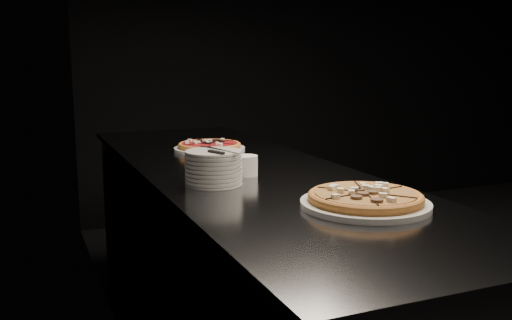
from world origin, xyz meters
name	(u,v)px	position (x,y,z in m)	size (l,w,h in m)	color
wall_left	(138,35)	(-2.50, 0.00, 1.40)	(0.02, 5.00, 2.80)	black
wall_back	(361,49)	(0.00, 2.50, 1.40)	(5.00, 0.02, 2.80)	black
counter	(242,284)	(-2.13, 0.00, 0.46)	(0.74, 2.44, 0.92)	slate
pizza_mushroom	(365,199)	(-2.03, -0.66, 0.94)	(0.37, 0.37, 0.04)	silver
pizza_tomato	(210,146)	(-2.12, 0.42, 0.94)	(0.33, 0.33, 0.04)	silver
plate_stack	(214,167)	(-2.32, -0.22, 0.97)	(0.18, 0.18, 0.11)	silver
cutlery	(217,151)	(-2.31, -0.24, 1.03)	(0.06, 0.20, 0.01)	silver
ramekin	(246,165)	(-2.17, -0.14, 0.96)	(0.08, 0.08, 0.07)	silver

